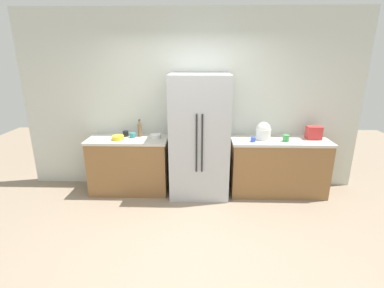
{
  "coord_description": "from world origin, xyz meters",
  "views": [
    {
      "loc": [
        0.16,
        -2.93,
        2.15
      ],
      "look_at": [
        0.06,
        0.4,
        1.11
      ],
      "focal_mm": 26.47,
      "sensor_mm": 36.0,
      "label": 1
    }
  ],
  "objects_px": {
    "cup_b": "(126,134)",
    "cup_c": "(132,135)",
    "rice_cooker": "(263,131)",
    "refrigerator": "(199,137)",
    "bowl_a": "(118,138)",
    "cup_a": "(286,138)",
    "bowl_b": "(156,136)",
    "bottle_a": "(140,129)",
    "toaster": "(314,133)",
    "cup_d": "(253,139)"
  },
  "relations": [
    {
      "from": "refrigerator",
      "to": "cup_c",
      "type": "relative_size",
      "value": 22.7
    },
    {
      "from": "cup_a",
      "to": "bowl_a",
      "type": "bearing_deg",
      "value": 179.5
    },
    {
      "from": "refrigerator",
      "to": "cup_d",
      "type": "distance_m",
      "value": 0.82
    },
    {
      "from": "rice_cooker",
      "to": "bowl_b",
      "type": "bearing_deg",
      "value": -179.94
    },
    {
      "from": "bottle_a",
      "to": "cup_a",
      "type": "relative_size",
      "value": 2.74
    },
    {
      "from": "toaster",
      "to": "rice_cooker",
      "type": "relative_size",
      "value": 0.82
    },
    {
      "from": "cup_c",
      "to": "cup_d",
      "type": "height_order",
      "value": "cup_c"
    },
    {
      "from": "bottle_a",
      "to": "cup_d",
      "type": "bearing_deg",
      "value": -8.15
    },
    {
      "from": "cup_a",
      "to": "bowl_a",
      "type": "distance_m",
      "value": 2.58
    },
    {
      "from": "bowl_a",
      "to": "rice_cooker",
      "type": "bearing_deg",
      "value": 2.37
    },
    {
      "from": "refrigerator",
      "to": "rice_cooker",
      "type": "distance_m",
      "value": 1.0
    },
    {
      "from": "cup_b",
      "to": "bowl_b",
      "type": "height_order",
      "value": "cup_b"
    },
    {
      "from": "rice_cooker",
      "to": "cup_d",
      "type": "height_order",
      "value": "rice_cooker"
    },
    {
      "from": "bottle_a",
      "to": "bowl_a",
      "type": "xyz_separation_m",
      "value": [
        -0.31,
        -0.2,
        -0.08
      ]
    },
    {
      "from": "refrigerator",
      "to": "bowl_b",
      "type": "distance_m",
      "value": 0.7
    },
    {
      "from": "refrigerator",
      "to": "bowl_b",
      "type": "relative_size",
      "value": 11.36
    },
    {
      "from": "rice_cooker",
      "to": "cup_b",
      "type": "height_order",
      "value": "rice_cooker"
    },
    {
      "from": "cup_d",
      "to": "bowl_b",
      "type": "relative_size",
      "value": 0.45
    },
    {
      "from": "bowl_a",
      "to": "bowl_b",
      "type": "relative_size",
      "value": 1.11
    },
    {
      "from": "cup_c",
      "to": "bowl_b",
      "type": "height_order",
      "value": "cup_c"
    },
    {
      "from": "toaster",
      "to": "bottle_a",
      "type": "xyz_separation_m",
      "value": [
        -2.74,
        0.07,
        0.01
      ]
    },
    {
      "from": "cup_c",
      "to": "bottle_a",
      "type": "bearing_deg",
      "value": 38.34
    },
    {
      "from": "cup_b",
      "to": "toaster",
      "type": "bearing_deg",
      "value": -1.24
    },
    {
      "from": "cup_a",
      "to": "bowl_b",
      "type": "distance_m",
      "value": 2.01
    },
    {
      "from": "toaster",
      "to": "bowl_a",
      "type": "xyz_separation_m",
      "value": [
        -3.05,
        -0.13,
        -0.07
      ]
    },
    {
      "from": "bowl_b",
      "to": "rice_cooker",
      "type": "bearing_deg",
      "value": 0.06
    },
    {
      "from": "rice_cooker",
      "to": "cup_b",
      "type": "relative_size",
      "value": 3.07
    },
    {
      "from": "cup_c",
      "to": "bowl_a",
      "type": "distance_m",
      "value": 0.23
    },
    {
      "from": "cup_b",
      "to": "cup_d",
      "type": "bearing_deg",
      "value": -7.04
    },
    {
      "from": "rice_cooker",
      "to": "bowl_b",
      "type": "height_order",
      "value": "rice_cooker"
    },
    {
      "from": "rice_cooker",
      "to": "bowl_a",
      "type": "xyz_separation_m",
      "value": [
        -2.26,
        -0.09,
        -0.09
      ]
    },
    {
      "from": "rice_cooker",
      "to": "bottle_a",
      "type": "xyz_separation_m",
      "value": [
        -1.95,
        0.1,
        -0.01
      ]
    },
    {
      "from": "refrigerator",
      "to": "bowl_a",
      "type": "bearing_deg",
      "value": -179.49
    },
    {
      "from": "cup_a",
      "to": "refrigerator",
      "type": "bearing_deg",
      "value": 178.54
    },
    {
      "from": "bowl_b",
      "to": "cup_b",
      "type": "bearing_deg",
      "value": 168.86
    },
    {
      "from": "rice_cooker",
      "to": "bowl_b",
      "type": "distance_m",
      "value": 1.69
    },
    {
      "from": "cup_c",
      "to": "cup_b",
      "type": "bearing_deg",
      "value": 149.03
    },
    {
      "from": "refrigerator",
      "to": "cup_b",
      "type": "relative_size",
      "value": 21.46
    },
    {
      "from": "cup_a",
      "to": "cup_c",
      "type": "xyz_separation_m",
      "value": [
        -2.38,
        0.14,
        -0.01
      ]
    },
    {
      "from": "refrigerator",
      "to": "bottle_a",
      "type": "distance_m",
      "value": 0.98
    },
    {
      "from": "cup_b",
      "to": "rice_cooker",
      "type": "bearing_deg",
      "value": -2.53
    },
    {
      "from": "cup_b",
      "to": "bowl_a",
      "type": "relative_size",
      "value": 0.48
    },
    {
      "from": "cup_c",
      "to": "bowl_b",
      "type": "xyz_separation_m",
      "value": [
        0.37,
        -0.02,
        -0.01
      ]
    },
    {
      "from": "rice_cooker",
      "to": "bottle_a",
      "type": "height_order",
      "value": "bottle_a"
    },
    {
      "from": "bottle_a",
      "to": "bowl_b",
      "type": "xyz_separation_m",
      "value": [
        0.27,
        -0.1,
        -0.08
      ]
    },
    {
      "from": "refrigerator",
      "to": "bottle_a",
      "type": "xyz_separation_m",
      "value": [
        -0.96,
        0.19,
        0.06
      ]
    },
    {
      "from": "cup_b",
      "to": "cup_c",
      "type": "relative_size",
      "value": 1.06
    },
    {
      "from": "rice_cooker",
      "to": "cup_c",
      "type": "relative_size",
      "value": 3.25
    },
    {
      "from": "toaster",
      "to": "cup_b",
      "type": "bearing_deg",
      "value": 178.76
    },
    {
      "from": "toaster",
      "to": "bowl_a",
      "type": "distance_m",
      "value": 3.05
    }
  ]
}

